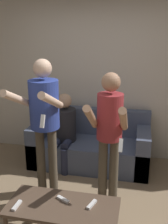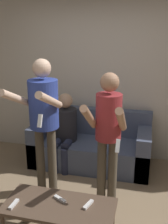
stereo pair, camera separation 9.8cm
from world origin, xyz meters
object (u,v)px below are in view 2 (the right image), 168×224
at_px(person_standing_right, 108,127).
at_px(person_seated, 65,127).
at_px(coffee_table, 59,208).
at_px(remote_mid, 88,205).
at_px(person_standing_left, 43,112).
at_px(remote_near, 14,204).
at_px(couch, 91,146).
at_px(remote_far, 60,199).

relative_size(person_standing_right, person_seated, 1.41).
height_order(coffee_table, remote_mid, remote_mid).
xyz_separation_m(person_standing_left, remote_near, (0.01, -0.85, -0.68)).
relative_size(coffee_table, remote_near, 7.23).
bearing_deg(person_standing_right, person_seated, 135.25).
distance_m(couch, remote_far, 1.58).
height_order(person_standing_right, remote_near, person_standing_right).
xyz_separation_m(couch, coffee_table, (0.04, -1.65, 0.09)).
relative_size(couch, person_standing_left, 1.04).
bearing_deg(person_standing_right, remote_mid, -96.21).
relative_size(person_standing_left, remote_near, 11.49).
relative_size(couch, person_standing_right, 1.12).
xyz_separation_m(person_standing_left, remote_far, (0.42, -0.66, -0.68)).
relative_size(person_standing_right, remote_near, 10.65).
relative_size(couch, remote_far, 12.15).
bearing_deg(coffee_table, person_standing_left, 120.48).
height_order(couch, remote_far, couch).
bearing_deg(remote_far, person_standing_left, 122.19).
bearing_deg(remote_mid, remote_near, -166.60).
bearing_deg(couch, person_standing_right, -66.68).
distance_m(couch, person_standing_left, 1.29).
relative_size(coffee_table, remote_far, 7.34).
bearing_deg(couch, remote_near, -102.45).
bearing_deg(couch, remote_mid, -78.60).
distance_m(remote_near, remote_mid, 0.73).
height_order(coffee_table, remote_near, remote_near).
xyz_separation_m(person_standing_right, coffee_table, (-0.35, -0.73, -0.62)).
bearing_deg(coffee_table, couch, 91.43).
bearing_deg(person_standing_left, remote_far, -57.81).
xyz_separation_m(couch, person_standing_left, (-0.39, -0.91, 0.82)).
bearing_deg(person_seated, remote_mid, -64.14).
distance_m(person_seated, remote_near, 1.62).
relative_size(remote_near, remote_far, 1.02).
xyz_separation_m(person_seated, remote_far, (0.40, -1.42, -0.20)).
bearing_deg(person_standing_right, person_standing_left, 179.77).
distance_m(person_seated, remote_far, 1.49).
distance_m(person_standing_right, remote_far, 0.94).
bearing_deg(coffee_table, remote_mid, 12.04).
height_order(person_standing_left, remote_far, person_standing_left).
xyz_separation_m(couch, remote_far, (0.02, -1.57, 0.14)).
distance_m(person_standing_left, coffee_table, 1.13).
relative_size(person_standing_right, remote_far, 10.82).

